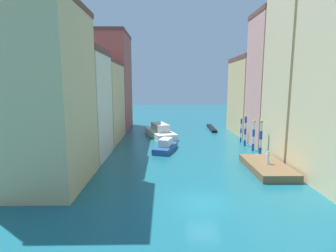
{
  "coord_description": "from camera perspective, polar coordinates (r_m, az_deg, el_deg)",
  "views": [
    {
      "loc": [
        -3.07,
        -19.14,
        9.23
      ],
      "look_at": [
        -2.29,
        29.25,
        1.5
      ],
      "focal_mm": 27.85,
      "sensor_mm": 36.0,
      "label": 1
    }
  ],
  "objects": [
    {
      "name": "building_left_1",
      "position": [
        34.52,
        -19.27,
        4.55
      ],
      "size": [
        7.29,
        8.51,
        13.59
      ],
      "color": "beige",
      "rests_on": "ground"
    },
    {
      "name": "gondola_black",
      "position": [
        54.99,
        9.51,
        -0.46
      ],
      "size": [
        1.26,
        8.44,
        0.48
      ],
      "color": "black",
      "rests_on": "ground"
    },
    {
      "name": "mooring_pole_2",
      "position": [
        41.06,
        16.56,
        -0.87
      ],
      "size": [
        0.36,
        0.36,
        4.71
      ],
      "color": "#1E479E",
      "rests_on": "ground"
    },
    {
      "name": "building_left_2",
      "position": [
        44.36,
        -15.12,
        5.14
      ],
      "size": [
        7.29,
        11.66,
        12.84
      ],
      "color": "#DBB77A",
      "rests_on": "ground"
    },
    {
      "name": "person_on_dock",
      "position": [
        30.11,
        21.04,
        -6.55
      ],
      "size": [
        0.36,
        0.36,
        1.41
      ],
      "color": "white",
      "rests_on": "waterfront_dock"
    },
    {
      "name": "mooring_pole_3",
      "position": [
        43.44,
        15.69,
        -0.78
      ],
      "size": [
        0.28,
        0.28,
        4.01
      ],
      "color": "#1E479E",
      "rests_on": "ground"
    },
    {
      "name": "building_right_1",
      "position": [
        36.01,
        27.69,
        10.57
      ],
      "size": [
        7.29,
        7.77,
        21.59
      ],
      "color": "beige",
      "rests_on": "ground"
    },
    {
      "name": "building_right_3",
      "position": [
        52.03,
        18.22,
        6.36
      ],
      "size": [
        7.29,
        11.68,
        14.32
      ],
      "color": "#DBB77A",
      "rests_on": "ground"
    },
    {
      "name": "waterfront_dock",
      "position": [
        30.51,
        20.84,
        -8.38
      ],
      "size": [
        3.83,
        7.84,
        0.78
      ],
      "color": "brown",
      "rests_on": "ground"
    },
    {
      "name": "vaporetto_white",
      "position": [
        46.62,
        -1.72,
        -1.25
      ],
      "size": [
        6.03,
        9.86,
        2.35
      ],
      "color": "white",
      "rests_on": "ground"
    },
    {
      "name": "building_left_0",
      "position": [
        25.98,
        -25.7,
        5.95
      ],
      "size": [
        7.29,
        9.48,
        16.41
      ],
      "color": "#DBB77A",
      "rests_on": "ground"
    },
    {
      "name": "mooring_pole_0",
      "position": [
        35.87,
        19.66,
        -2.39
      ],
      "size": [
        0.39,
        0.39,
        4.74
      ],
      "color": "#1E479E",
      "rests_on": "ground"
    },
    {
      "name": "building_right_2",
      "position": [
        42.93,
        22.66,
        9.28
      ],
      "size": [
        7.29,
        7.24,
        19.77
      ],
      "color": "tan",
      "rests_on": "ground"
    },
    {
      "name": "motorboat_0",
      "position": [
        36.66,
        -0.55,
        -4.5
      ],
      "size": [
        3.69,
        6.03,
        1.76
      ],
      "color": "#234C93",
      "rests_on": "ground"
    },
    {
      "name": "ground_plane",
      "position": [
        44.71,
        3.03,
        -2.85
      ],
      "size": [
        154.0,
        154.0,
        0.0
      ],
      "primitive_type": "plane",
      "color": "#196070"
    },
    {
      "name": "mooring_pole_1",
      "position": [
        38.36,
        18.21,
        -1.87
      ],
      "size": [
        0.37,
        0.37,
        4.39
      ],
      "color": "#1E479E",
      "rests_on": "ground"
    },
    {
      "name": "building_left_3",
      "position": [
        55.72,
        -12.3,
        9.43
      ],
      "size": [
        7.29,
        11.42,
        19.52
      ],
      "color": "#B25147",
      "rests_on": "ground"
    }
  ]
}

